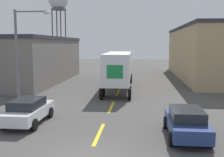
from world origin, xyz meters
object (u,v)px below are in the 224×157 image
parked_car_left_near (28,110)px  street_lamp (21,51)px  parked_car_right_near (186,122)px  water_tower (58,2)px  semi_truck (119,67)px

parked_car_left_near → street_lamp: size_ratio=0.62×
street_lamp → parked_car_right_near: bearing=-27.2°
parked_car_left_near → street_lamp: 5.88m
parked_car_left_near → water_tower: size_ratio=0.27×
parked_car_right_near → parked_car_left_near: bearing=169.8°
semi_truck → parked_car_left_near: size_ratio=3.03×
water_tower → semi_truck: bearing=-64.4°
parked_car_left_near → street_lamp: (-2.13, 4.18, 3.54)m
semi_truck → parked_car_right_near: bearing=-74.6°
parked_car_right_near → parked_car_left_near: same height
parked_car_left_near → water_tower: bearing=104.1°
semi_truck → water_tower: 40.70m
semi_truck → street_lamp: street_lamp is taller
water_tower → parked_car_right_near: bearing=-67.0°
water_tower → parked_car_left_near: bearing=-75.9°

